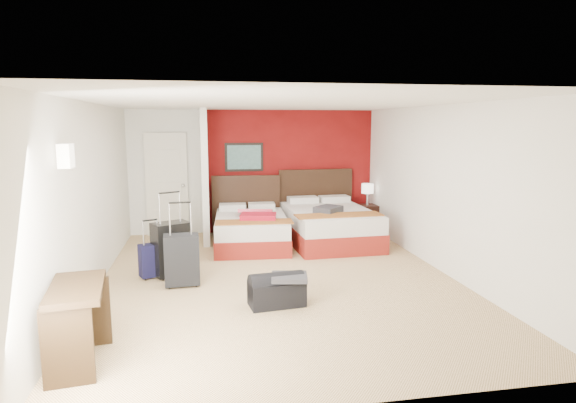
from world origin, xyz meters
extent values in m
plane|color=#D7B884|center=(0.00, 0.00, 0.00)|extent=(6.50, 6.50, 0.00)
cube|color=white|center=(0.00, 3.25, 1.25)|extent=(5.00, 0.04, 2.50)
cube|color=white|center=(-2.50, 0.00, 1.25)|extent=(0.04, 6.50, 2.50)
cube|color=black|center=(-0.20, 3.19, 1.55)|extent=(0.78, 0.03, 0.58)
cube|color=white|center=(-2.38, -1.50, 1.90)|extent=(0.12, 0.20, 0.24)
cube|color=maroon|center=(0.75, 3.23, 1.25)|extent=(3.50, 0.04, 2.50)
cube|color=silver|center=(-1.00, 2.61, 1.25)|extent=(0.12, 1.20, 2.50)
cube|color=silver|center=(-1.75, 3.20, 1.02)|extent=(0.82, 0.06, 2.05)
cube|color=white|center=(-0.19, 1.96, 0.28)|extent=(1.41, 1.92, 0.55)
cube|color=white|center=(1.28, 1.97, 0.32)|extent=(1.58, 2.19, 0.64)
cube|color=#A60E23|center=(-0.09, 1.86, 0.61)|extent=(0.77, 0.95, 0.11)
cube|color=#39393F|center=(1.18, 1.67, 0.70)|extent=(0.59, 0.59, 0.11)
cube|color=black|center=(2.30, 2.77, 0.28)|extent=(0.42, 0.42, 0.56)
cylinder|color=white|center=(2.30, 2.77, 0.78)|extent=(0.33, 0.33, 0.44)
cube|color=black|center=(-1.52, 0.40, 0.39)|extent=(0.61, 0.52, 0.77)
cube|color=black|center=(-1.35, -0.07, 0.35)|extent=(0.48, 0.32, 0.69)
cube|color=black|center=(-1.80, 0.37, 0.24)|extent=(0.39, 0.32, 0.47)
cube|color=black|center=(-0.18, -1.02, 0.17)|extent=(0.71, 0.44, 0.34)
cube|color=#35353A|center=(-0.03, -1.07, 0.37)|extent=(0.49, 0.43, 0.06)
cube|color=black|center=(-2.20, -2.17, 0.38)|extent=(0.58, 0.97, 0.77)
camera|label=1|loc=(-1.03, -6.64, 2.21)|focal=30.11mm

